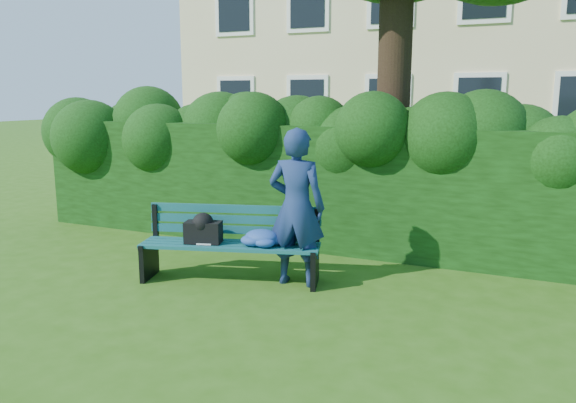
% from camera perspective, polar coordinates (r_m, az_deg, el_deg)
% --- Properties ---
extents(ground, '(80.00, 80.00, 0.00)m').
position_cam_1_polar(ground, '(6.55, -2.18, -9.09)').
color(ground, '#2B5510').
rests_on(ground, ground).
extents(hedge, '(10.00, 1.00, 1.80)m').
position_cam_1_polar(hedge, '(8.30, 4.54, 1.54)').
color(hedge, black).
rests_on(hedge, ground).
extents(park_bench, '(2.22, 1.13, 0.89)m').
position_cam_1_polar(park_bench, '(6.81, -5.55, -3.91)').
color(park_bench, '#0E4548').
rests_on(park_bench, ground).
extents(man_reading, '(0.72, 0.51, 1.86)m').
position_cam_1_polar(man_reading, '(6.56, 0.88, -0.61)').
color(man_reading, navy).
rests_on(man_reading, ground).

